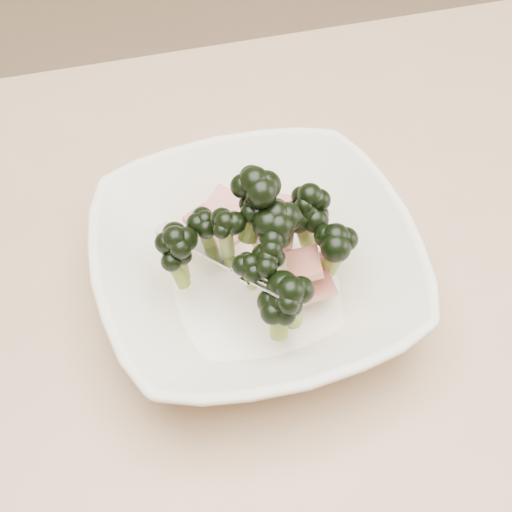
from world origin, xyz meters
name	(u,v)px	position (x,y,z in m)	size (l,w,h in m)	color
dining_table	(255,380)	(0.00, 0.00, 0.65)	(1.20, 0.80, 0.75)	tan
broccoli_dish	(257,264)	(0.01, 0.03, 0.79)	(0.28, 0.28, 0.14)	beige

